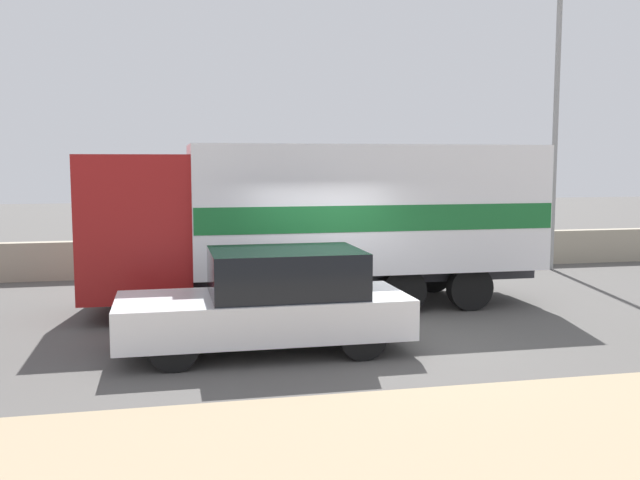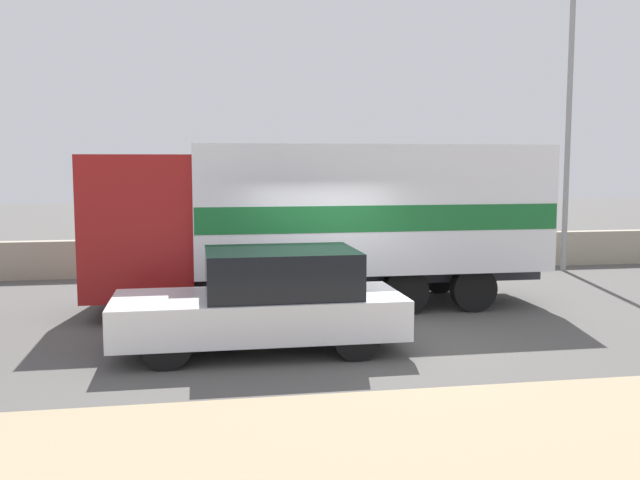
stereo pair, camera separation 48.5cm
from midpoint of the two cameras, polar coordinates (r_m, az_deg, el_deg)
The scene contains 5 objects.
ground_plane at distance 11.37m, azimuth 2.63°, elevation -8.14°, with size 80.00×80.00×0.00m, color #514F4C.
stone_wall_backdrop at distance 18.24m, azimuth -2.30°, elevation -1.17°, with size 60.00×0.35×0.92m.
street_lamp at distance 19.62m, azimuth 20.02°, elevation 10.82°, with size 0.56×0.28×7.88m.
box_truck at distance 13.87m, azimuth 1.47°, elevation 2.06°, with size 8.70×2.54×3.14m.
car_hatchback at distance 10.71m, azimuth -3.02°, elevation -4.89°, with size 4.29×1.76×1.53m.
Camera 2 is at (-2.18, -10.79, 2.84)m, focal length 40.00 mm.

